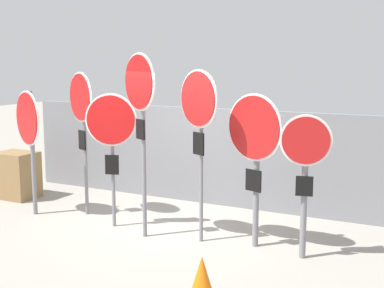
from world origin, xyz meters
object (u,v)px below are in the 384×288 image
(stop_sign_0, at_px, (28,126))
(stop_sign_1, at_px, (81,109))
(stop_sign_2, at_px, (111,130))
(stop_sign_4, at_px, (199,112))
(stop_sign_6, at_px, (305,161))
(stop_sign_5, at_px, (255,141))
(traffic_cone_0, at_px, (202,281))
(storage_crate, at_px, (17,175))
(stop_sign_3, at_px, (140,100))

(stop_sign_0, distance_m, stop_sign_1, 0.95)
(stop_sign_2, distance_m, stop_sign_4, 1.57)
(stop_sign_1, height_order, stop_sign_2, stop_sign_1)
(stop_sign_6, bearing_deg, stop_sign_5, 156.66)
(stop_sign_1, height_order, stop_sign_6, stop_sign_1)
(stop_sign_2, bearing_deg, stop_sign_6, -18.55)
(stop_sign_1, distance_m, traffic_cone_0, 4.30)
(stop_sign_5, xyz_separation_m, storage_crate, (-5.09, 0.54, -1.09))
(stop_sign_1, xyz_separation_m, stop_sign_2, (0.86, -0.35, -0.26))
(stop_sign_3, bearing_deg, stop_sign_1, -171.38)
(stop_sign_2, height_order, storage_crate, stop_sign_2)
(traffic_cone_0, bearing_deg, stop_sign_4, 117.34)
(stop_sign_5, xyz_separation_m, traffic_cone_0, (0.16, -2.00, -1.26))
(stop_sign_0, relative_size, storage_crate, 2.40)
(stop_sign_5, bearing_deg, stop_sign_6, 8.73)
(traffic_cone_0, height_order, storage_crate, storage_crate)
(stop_sign_0, relative_size, stop_sign_1, 0.87)
(stop_sign_2, bearing_deg, stop_sign_0, 163.27)
(stop_sign_2, distance_m, storage_crate, 3.06)
(stop_sign_3, distance_m, traffic_cone_0, 3.04)
(stop_sign_0, xyz_separation_m, stop_sign_4, (3.20, 0.06, 0.38))
(stop_sign_0, relative_size, stop_sign_5, 0.98)
(stop_sign_5, bearing_deg, stop_sign_1, -164.89)
(stop_sign_2, bearing_deg, storage_crate, 147.20)
(stop_sign_0, relative_size, stop_sign_6, 1.09)
(stop_sign_1, bearing_deg, stop_sign_3, 7.92)
(stop_sign_0, xyz_separation_m, storage_crate, (-1.09, 0.75, -1.10))
(traffic_cone_0, bearing_deg, stop_sign_5, 94.47)
(stop_sign_3, relative_size, storage_crate, 3.08)
(stop_sign_0, xyz_separation_m, stop_sign_6, (4.76, 0.07, -0.20))
(stop_sign_4, bearing_deg, stop_sign_1, -162.22)
(stop_sign_6, xyz_separation_m, storage_crate, (-5.85, 0.68, -0.90))
(traffic_cone_0, bearing_deg, storage_crate, 154.19)
(traffic_cone_0, distance_m, storage_crate, 5.83)
(traffic_cone_0, bearing_deg, stop_sign_0, 156.71)
(stop_sign_4, bearing_deg, stop_sign_3, -141.10)
(stop_sign_3, height_order, stop_sign_5, stop_sign_3)
(stop_sign_5, relative_size, storage_crate, 2.46)
(stop_sign_1, relative_size, stop_sign_2, 1.15)
(stop_sign_4, height_order, traffic_cone_0, stop_sign_4)
(stop_sign_2, height_order, stop_sign_6, stop_sign_2)
(stop_sign_5, relative_size, stop_sign_6, 1.12)
(stop_sign_0, height_order, storage_crate, stop_sign_0)
(stop_sign_1, bearing_deg, stop_sign_0, -125.19)
(stop_sign_6, xyz_separation_m, traffic_cone_0, (-0.60, -1.86, -1.07))
(stop_sign_6, relative_size, storage_crate, 2.19)
(traffic_cone_0, bearing_deg, stop_sign_2, 143.39)
(stop_sign_1, xyz_separation_m, stop_sign_5, (3.19, -0.21, -0.30))
(stop_sign_0, bearing_deg, traffic_cone_0, 1.27)
(stop_sign_0, height_order, stop_sign_1, stop_sign_1)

